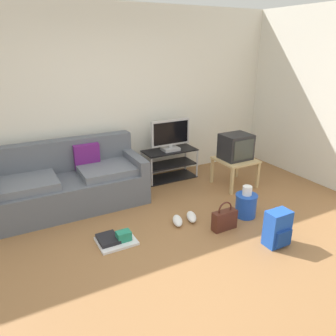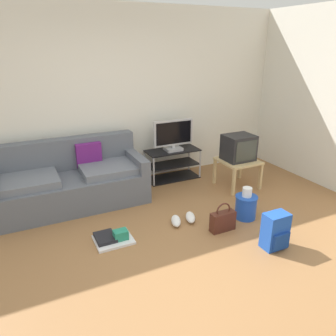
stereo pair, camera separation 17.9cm
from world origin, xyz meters
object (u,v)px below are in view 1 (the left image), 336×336
couch (68,184)px  backpack (277,229)px  floor_tray (116,239)px  tv_stand (170,164)px  handbag (224,219)px  cleaning_bucket (246,204)px  sneakers_pair (185,219)px  flat_tv (170,136)px  side_table (235,163)px  crt_tv (236,147)px

couch → backpack: bearing=-48.7°
backpack → floor_tray: 1.83m
tv_stand → handbag: bearing=-96.3°
cleaning_bucket → sneakers_pair: 0.84m
flat_tv → cleaning_bucket: flat_tv is taller
side_table → backpack: size_ratio=1.36×
sneakers_pair → tv_stand: bearing=68.9°
couch → flat_tv: size_ratio=3.04×
sneakers_pair → floor_tray: (-0.93, -0.02, -0.00)m
flat_tv → couch: bearing=-173.7°
couch → cleaning_bucket: size_ratio=4.82×
crt_tv → sneakers_pair: crt_tv is taller
couch → tv_stand: size_ratio=2.35×
crt_tv → backpack: size_ratio=1.07×
crt_tv → cleaning_bucket: (-0.51, -0.89, -0.46)m
tv_stand → side_table: size_ratio=1.55×
side_table → handbag: size_ratio=1.53×
couch → handbag: couch is taller
tv_stand → flat_tv: flat_tv is taller
side_table → crt_tv: (0.00, 0.02, 0.26)m
sneakers_pair → crt_tv: bearing=26.3°
handbag → sneakers_pair: handbag is taller
handbag → cleaning_bucket: bearing=16.2°
crt_tv → handbag: (-0.96, -1.02, -0.51)m
backpack → cleaning_bucket: (0.13, 0.67, -0.03)m
flat_tv → backpack: (0.12, -2.27, -0.54)m
sneakers_pair → handbag: bearing=-47.9°
flat_tv → sneakers_pair: flat_tv is taller
side_table → couch: bearing=167.7°
backpack → sneakers_pair: size_ratio=1.01×
couch → flat_tv: bearing=6.3°
backpack → floor_tray: bearing=166.7°
crt_tv → floor_tray: 2.41m
side_table → tv_stand: bearing=135.6°
side_table → floor_tray: side_table is taller
backpack → side_table: bearing=83.4°
handbag → side_table: bearing=46.1°
flat_tv → floor_tray: size_ratio=1.59×
handbag → sneakers_pair: bearing=132.1°
crt_tv → cleaning_bucket: size_ratio=1.05×
floor_tray → couch: bearing=101.6°
crt_tv → floor_tray: crt_tv is taller
backpack → handbag: (-0.32, 0.54, -0.07)m
crt_tv → backpack: 1.75m
crt_tv → tv_stand: bearing=136.2°
flat_tv → crt_tv: 1.05m
backpack → floor_tray: (-1.59, 0.90, -0.16)m
flat_tv → crt_tv: flat_tv is taller
crt_tv → cleaning_bucket: bearing=-120.1°
side_table → crt_tv: size_ratio=1.27×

